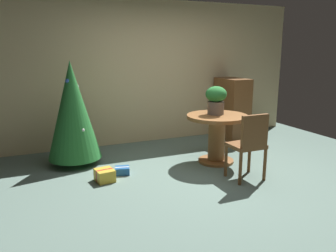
{
  "coord_description": "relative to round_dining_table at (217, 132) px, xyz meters",
  "views": [
    {
      "loc": [
        -2.25,
        -3.74,
        1.73
      ],
      "look_at": [
        -0.47,
        0.37,
        0.7
      ],
      "focal_mm": 36.04,
      "sensor_mm": 36.0,
      "label": 1
    }
  ],
  "objects": [
    {
      "name": "ground_plane",
      "position": [
        -0.44,
        -0.56,
        -0.49
      ],
      "size": [
        6.6,
        6.6,
        0.0
      ],
      "primitive_type": "plane",
      "color": "slate"
    },
    {
      "name": "back_wall_panel",
      "position": [
        -0.44,
        1.64,
        0.81
      ],
      "size": [
        6.0,
        0.1,
        2.6
      ],
      "primitive_type": "cube",
      "color": "beige",
      "rests_on": "ground_plane"
    },
    {
      "name": "round_dining_table",
      "position": [
        0.0,
        0.0,
        0.0
      ],
      "size": [
        0.93,
        0.93,
        0.75
      ],
      "color": "brown",
      "rests_on": "ground_plane"
    },
    {
      "name": "flower_vase",
      "position": [
        0.01,
        0.07,
        0.5
      ],
      "size": [
        0.32,
        0.33,
        0.43
      ],
      "color": "#665B51",
      "rests_on": "round_dining_table"
    },
    {
      "name": "wooden_chair_near",
      "position": [
        0.0,
        -0.81,
        0.03
      ],
      "size": [
        0.44,
        0.38,
        0.91
      ],
      "color": "brown",
      "rests_on": "ground_plane"
    },
    {
      "name": "holiday_tree",
      "position": [
        -2.02,
        0.79,
        0.35
      ],
      "size": [
        0.8,
        0.8,
        1.57
      ],
      "color": "brown",
      "rests_on": "ground_plane"
    },
    {
      "name": "gift_box_blue",
      "position": [
        -1.49,
        0.07,
        -0.44
      ],
      "size": [
        0.23,
        0.21,
        0.1
      ],
      "color": "#1E569E",
      "rests_on": "ground_plane"
    },
    {
      "name": "gift_box_gold",
      "position": [
        -1.78,
        -0.08,
        -0.41
      ],
      "size": [
        0.26,
        0.27,
        0.16
      ],
      "color": "gold",
      "rests_on": "ground_plane"
    },
    {
      "name": "wooden_cabinet",
      "position": [
        1.03,
        1.13,
        0.1
      ],
      "size": [
        0.44,
        0.72,
        1.18
      ],
      "color": "brown",
      "rests_on": "ground_plane"
    }
  ]
}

